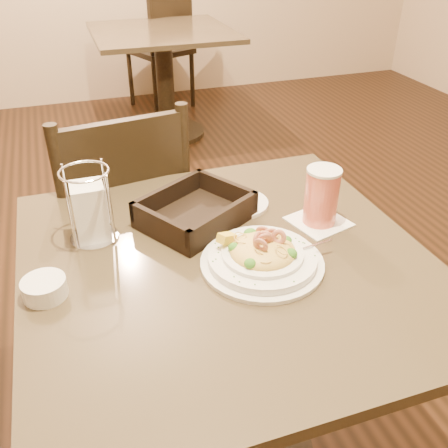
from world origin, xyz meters
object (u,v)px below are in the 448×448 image
object	(u,v)px
main_table	(227,333)
dining_chair_near	(122,227)
bread_basket	(195,213)
butter_ramekin	(44,288)
pasta_bowl	(262,255)
napkin_caddy	(90,210)
drink_glass	(321,197)
background_table	(164,65)
dining_chair_far	(163,45)
side_plate	(238,203)

from	to	relation	value
main_table	dining_chair_near	world-z (taller)	dining_chair_near
bread_basket	butter_ramekin	xyz separation A→B (m)	(-0.37, -0.18, -0.00)
dining_chair_near	pasta_bowl	distance (m)	0.71
pasta_bowl	napkin_caddy	xyz separation A→B (m)	(-0.34, 0.23, 0.05)
drink_glass	pasta_bowl	bearing A→B (deg)	-149.64
background_table	dining_chair_far	size ratio (longest dim) A/B	0.98
napkin_caddy	butter_ramekin	size ratio (longest dim) A/B	2.03
main_table	dining_chair_near	size ratio (longest dim) A/B	0.97
background_table	dining_chair_near	size ratio (longest dim) A/B	0.98
main_table	napkin_caddy	world-z (taller)	napkin_caddy
pasta_bowl	bread_basket	bearing A→B (deg)	111.62
dining_chair_near	napkin_caddy	size ratio (longest dim) A/B	5.13
dining_chair_far	bread_basket	distance (m)	3.01
dining_chair_far	napkin_caddy	size ratio (longest dim) A/B	5.13
main_table	napkin_caddy	size ratio (longest dim) A/B	4.97
main_table	bread_basket	distance (m)	0.31
main_table	drink_glass	world-z (taller)	drink_glass
side_plate	bread_basket	bearing A→B (deg)	-162.16
pasta_bowl	butter_ramekin	distance (m)	0.46
butter_ramekin	bread_basket	bearing A→B (deg)	26.01
main_table	side_plate	size ratio (longest dim) A/B	5.68
dining_chair_near	side_plate	world-z (taller)	dining_chair_near
dining_chair_far	butter_ramekin	world-z (taller)	dining_chair_far
main_table	napkin_caddy	bearing A→B (deg)	146.52
napkin_caddy	dining_chair_near	bearing A→B (deg)	75.51
dining_chair_near	dining_chair_far	size ratio (longest dim) A/B	1.00
dining_chair_far	bread_basket	world-z (taller)	dining_chair_far
bread_basket	butter_ramekin	bearing A→B (deg)	-153.99
side_plate	drink_glass	bearing A→B (deg)	-42.22
main_table	pasta_bowl	xyz separation A→B (m)	(0.07, -0.05, 0.25)
dining_chair_far	background_table	bearing A→B (deg)	56.32
dining_chair_near	pasta_bowl	xyz separation A→B (m)	(0.24, -0.62, 0.25)
bread_basket	background_table	bearing A→B (deg)	79.29
background_table	side_plate	bearing A→B (deg)	-97.75
pasta_bowl	bread_basket	xyz separation A→B (m)	(-0.09, 0.22, -0.00)
dining_chair_near	dining_chair_far	world-z (taller)	same
dining_chair_near	pasta_bowl	world-z (taller)	dining_chair_near
dining_chair_far	butter_ramekin	xyz separation A→B (m)	(-0.94, -3.13, 0.25)
main_table	dining_chair_far	bearing A→B (deg)	80.09
main_table	butter_ramekin	xyz separation A→B (m)	(-0.39, -0.00, 0.25)
dining_chair_far	pasta_bowl	size ratio (longest dim) A/B	3.07
pasta_bowl	napkin_caddy	distance (m)	0.41
bread_basket	napkin_caddy	bearing A→B (deg)	179.20
bread_basket	side_plate	distance (m)	0.14
pasta_bowl	bread_basket	distance (m)	0.24
side_plate	pasta_bowl	bearing A→B (deg)	-99.07
dining_chair_far	butter_ramekin	bearing A→B (deg)	51.43
main_table	butter_ramekin	bearing A→B (deg)	-179.65
drink_glass	butter_ramekin	world-z (taller)	drink_glass
pasta_bowl	bread_basket	size ratio (longest dim) A/B	0.96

